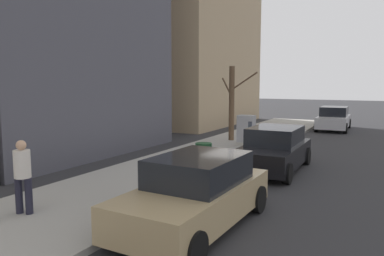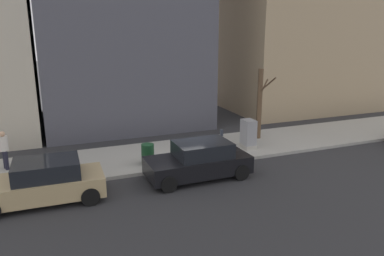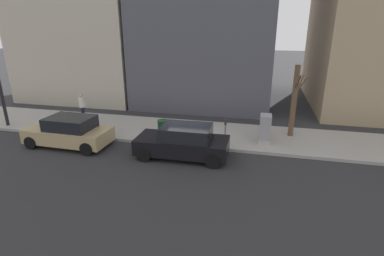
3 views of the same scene
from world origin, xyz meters
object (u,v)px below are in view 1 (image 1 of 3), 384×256
Objects in this scene: parking_meter at (250,134)px; trash_bin at (204,156)px; bare_tree at (232,102)px; parked_car_black at (274,150)px; parked_car_silver at (334,119)px; pedestrian_near_meter at (23,173)px; utility_box at (246,131)px; parked_car_tan at (196,193)px.

trash_bin is at bearing 82.36° from parking_meter.
parked_car_black is at bearing 126.08° from bare_tree.
pedestrian_near_meter is (3.78, 20.53, 0.35)m from parked_car_silver.
parked_car_silver reaches higher than parking_meter.
utility_box is at bearing -115.06° from pedestrian_near_meter.
parked_car_black is at bearing 87.20° from parked_car_silver.
parked_car_black is 1.00× the size of parked_car_tan.
parked_car_tan reaches higher than trash_bin.
parking_meter is at bearing 79.58° from parked_car_silver.
trash_bin is (0.45, 3.35, -0.38)m from parking_meter.
utility_box is at bearing -65.86° from parking_meter.
trash_bin is (2.18, 14.77, -0.14)m from parked_car_silver.
pedestrian_near_meter is at bearing 77.75° from parked_car_silver.
parked_car_black reaches higher than trash_bin.
parking_meter is 0.36× the size of bare_tree.
utility_box is (2.35, -3.62, 0.11)m from parked_car_black.
parked_car_black and parked_car_tan have the same top height.
parked_car_tan is 11.58m from bare_tree.
parking_meter is 0.81× the size of pedestrian_near_meter.
parked_car_black is 1.13× the size of bare_tree.
pedestrian_near_meter reaches higher than utility_box.
bare_tree reaches higher than parking_meter.
trash_bin is (-0.40, 5.25, -0.25)m from utility_box.
parked_car_silver is 11.55m from parking_meter.
parked_car_black is (0.23, 13.14, 0.00)m from parked_car_silver.
pedestrian_near_meter reaches higher than parked_car_black.
parked_car_silver reaches higher than trash_bin.
parked_car_silver is at bearing -119.25° from pedestrian_near_meter.
trash_bin is at bearing 79.80° from parked_car_silver.
parked_car_tan is 7.79m from parking_meter.
parked_car_tan is 1.13× the size of bare_tree.
pedestrian_near_meter is (2.05, 9.12, 0.11)m from parking_meter.
parked_car_silver is at bearing -98.60° from parking_meter.
parking_meter is 9.34m from pedestrian_near_meter.
bare_tree is 7.00m from trash_bin.
parked_car_tan is (-0.00, 5.91, 0.00)m from parked_car_black.
parked_car_black is 4.32m from utility_box.
parked_car_silver is 2.56× the size of pedestrian_near_meter.
parked_car_silver is 14.93m from trash_bin.
pedestrian_near_meter reaches higher than parked_car_silver.
bare_tree is 12.43m from pedestrian_near_meter.
pedestrian_near_meter reaches higher than trash_bin.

